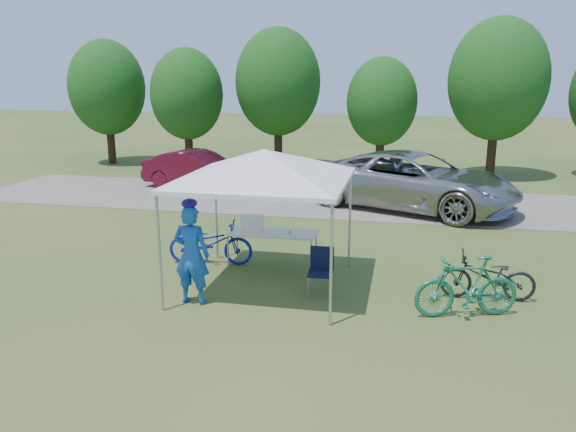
% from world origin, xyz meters
% --- Properties ---
extents(ground, '(100.00, 100.00, 0.00)m').
position_xyz_m(ground, '(0.00, 0.00, 0.00)').
color(ground, '#2D5119').
rests_on(ground, ground).
extents(gravel_strip, '(24.00, 5.00, 0.02)m').
position_xyz_m(gravel_strip, '(0.00, 8.00, 0.01)').
color(gravel_strip, gray).
rests_on(gravel_strip, ground).
extents(canopy, '(4.53, 4.53, 3.00)m').
position_xyz_m(canopy, '(0.00, 0.00, 2.65)').
color(canopy, '#A5A5AA').
rests_on(canopy, ground).
extents(treeline, '(24.89, 4.28, 6.30)m').
position_xyz_m(treeline, '(-0.29, 14.05, 3.53)').
color(treeline, '#382314').
rests_on(treeline, ground).
extents(folding_table, '(1.92, 0.80, 0.79)m').
position_xyz_m(folding_table, '(-0.14, 1.22, 0.74)').
color(folding_table, white).
rests_on(folding_table, ground).
extents(folding_chair, '(0.47, 0.49, 0.89)m').
position_xyz_m(folding_chair, '(1.13, -0.08, 0.53)').
color(folding_chair, black).
rests_on(folding_chair, ground).
extents(cooler, '(0.46, 0.32, 0.34)m').
position_xyz_m(cooler, '(-0.59, 1.22, 0.96)').
color(cooler, white).
rests_on(cooler, folding_table).
extents(ice_cream_cup, '(0.07, 0.07, 0.05)m').
position_xyz_m(ice_cream_cup, '(0.27, 1.17, 0.81)').
color(ice_cream_cup, gold).
rests_on(ice_cream_cup, folding_table).
extents(cyclist, '(0.69, 0.47, 1.84)m').
position_xyz_m(cyclist, '(-1.09, -1.05, 0.92)').
color(cyclist, blue).
rests_on(cyclist, ground).
extents(bike_blue, '(1.93, 0.87, 0.98)m').
position_xyz_m(bike_blue, '(-1.51, 1.09, 0.49)').
color(bike_blue, '#1319AA').
rests_on(bike_blue, ground).
extents(bike_green, '(1.89, 1.01, 1.09)m').
position_xyz_m(bike_green, '(3.74, -0.66, 0.55)').
color(bike_green, '#1A7650').
rests_on(bike_green, ground).
extents(bike_dark, '(1.74, 0.66, 0.90)m').
position_xyz_m(bike_dark, '(4.20, 0.21, 0.45)').
color(bike_dark, black).
rests_on(bike_dark, ground).
extents(minivan, '(6.95, 5.14, 1.75)m').
position_xyz_m(minivan, '(2.90, 7.39, 0.90)').
color(minivan, '#A8A9A4').
rests_on(minivan, gravel_strip).
extents(sedan, '(4.37, 2.30, 1.37)m').
position_xyz_m(sedan, '(-4.81, 9.09, 0.70)').
color(sedan, '#570E21').
rests_on(sedan, gravel_strip).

